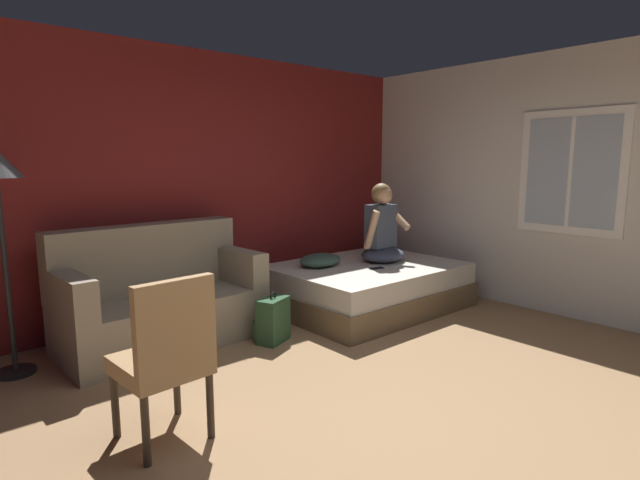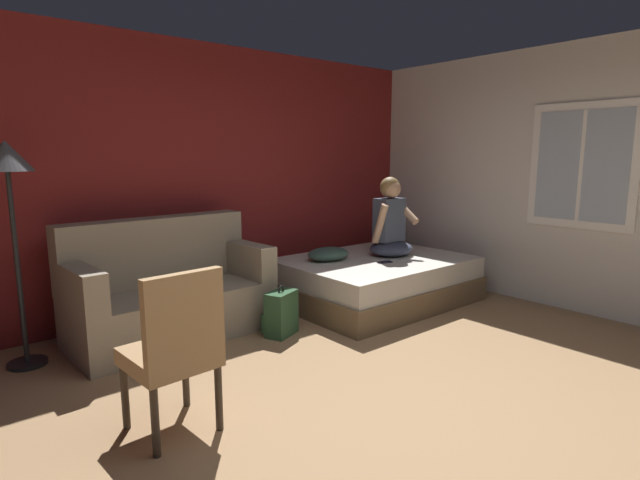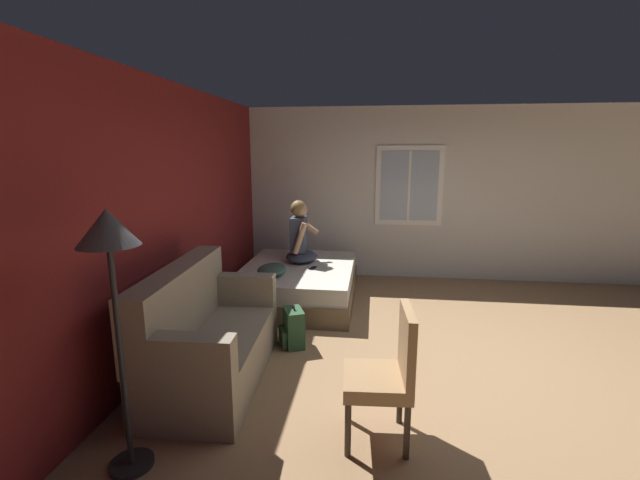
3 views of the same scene
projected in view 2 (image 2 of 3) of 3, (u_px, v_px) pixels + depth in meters
The scene contains 11 objects.
ground_plane at pixel (413, 425), 2.99m from camera, with size 40.00×40.00×0.00m, color #93704C.
wall_back_accent at pixel (183, 179), 5.05m from camera, with size 10.99×0.16×2.70m, color maroon.
wall_side_with_window at pixel (628, 181), 4.70m from camera, with size 0.19×7.29×2.70m.
bed at pixel (375, 280), 5.48m from camera, with size 1.99×1.52×0.48m.
couch at pixel (169, 292), 4.42m from camera, with size 1.74×0.90×1.04m.
side_chair at pixel (175, 346), 2.81m from camera, with size 0.49×0.49×0.98m.
person_seated at pixel (390, 224), 5.54m from camera, with size 0.52×0.45×0.88m.
backpack at pixel (280, 314), 4.45m from camera, with size 0.35×0.32×0.46m.
throw_pillow at pixel (328, 254), 5.33m from camera, with size 0.48×0.36×0.14m, color #385147.
cell_phone at pixel (385, 262), 5.23m from camera, with size 0.07×0.14×0.01m, color black.
floor_lamp at pixel (8, 178), 3.59m from camera, with size 0.36×0.36×1.70m.
Camera 2 is at (-2.20, -1.75, 1.60)m, focal length 28.00 mm.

